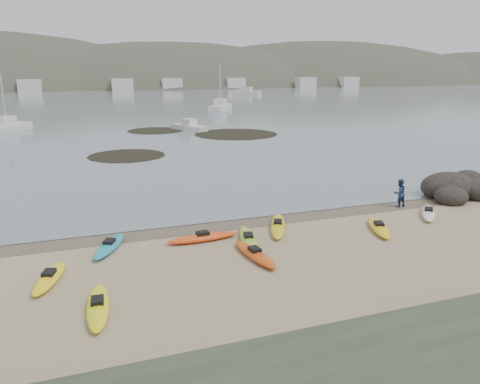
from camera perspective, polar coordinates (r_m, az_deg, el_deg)
name	(u,v)px	position (r m, az deg, el deg)	size (l,w,h in m)	color
ground	(240,220)	(24.46, 0.00, -3.40)	(600.00, 600.00, 0.00)	tan
wet_sand	(242,221)	(24.19, 0.24, -3.60)	(60.00, 60.00, 0.00)	brown
water	(82,80)	(322.05, -18.69, 12.81)	(1200.00, 1200.00, 0.00)	slate
kayaks	(242,244)	(20.76, 0.21, -6.31)	(20.83, 8.93, 0.34)	#CE4C11
person_east	(399,193)	(28.00, 18.86, -0.12)	(0.78, 0.61, 1.61)	navy
rock_cluster	(459,192)	(31.90, 25.12, -0.01)	(5.31, 3.90, 1.80)	black
kelp_mats	(193,137)	(53.52, -5.79, 6.63)	(22.17, 23.18, 0.04)	black
moored_boats	(139,103)	(99.89, -12.18, 10.51)	(80.97, 80.22, 1.17)	silver
far_hills	(180,120)	(222.19, -7.32, 8.72)	(550.00, 135.00, 80.00)	#384235
far_town	(113,85)	(167.53, -15.24, 12.49)	(199.00, 5.00, 4.00)	beige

